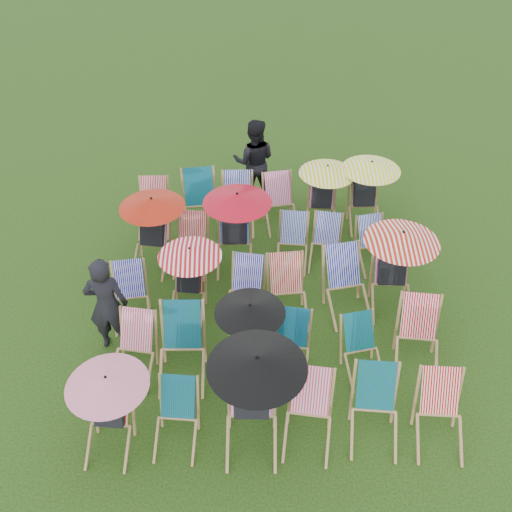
{
  "coord_description": "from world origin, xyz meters",
  "views": [
    {
      "loc": [
        -0.39,
        -6.4,
        6.57
      ],
      "look_at": [
        -0.14,
        0.35,
        0.9
      ],
      "focal_mm": 40.0,
      "sensor_mm": 36.0,
      "label": 1
    }
  ],
  "objects_px": {
    "deckchair_0": "(108,412)",
    "person_left": "(107,305)",
    "deckchair_5": "(441,416)",
    "deckchair_29": "(366,193)",
    "person_rear": "(254,161)"
  },
  "relations": [
    {
      "from": "deckchair_5",
      "to": "deckchair_29",
      "type": "distance_m",
      "value": 4.69
    },
    {
      "from": "deckchair_5",
      "to": "deckchair_0",
      "type": "bearing_deg",
      "value": -175.85
    },
    {
      "from": "deckchair_0",
      "to": "deckchair_5",
      "type": "xyz_separation_m",
      "value": [
        4.14,
        -0.09,
        -0.17
      ]
    },
    {
      "from": "person_left",
      "to": "deckchair_0",
      "type": "bearing_deg",
      "value": 98.0
    },
    {
      "from": "deckchair_5",
      "to": "deckchair_29",
      "type": "xyz_separation_m",
      "value": [
        -0.1,
        4.69,
        0.22
      ]
    },
    {
      "from": "person_left",
      "to": "person_rear",
      "type": "bearing_deg",
      "value": -120.59
    },
    {
      "from": "deckchair_5",
      "to": "person_left",
      "type": "distance_m",
      "value": 4.73
    },
    {
      "from": "deckchair_29",
      "to": "person_left",
      "type": "distance_m",
      "value": 5.19
    },
    {
      "from": "deckchair_0",
      "to": "deckchair_5",
      "type": "bearing_deg",
      "value": 5.9
    },
    {
      "from": "deckchair_0",
      "to": "person_rear",
      "type": "relative_size",
      "value": 0.69
    },
    {
      "from": "person_left",
      "to": "person_rear",
      "type": "xyz_separation_m",
      "value": [
        2.23,
        3.82,
        0.04
      ]
    },
    {
      "from": "deckchair_29",
      "to": "person_left",
      "type": "height_order",
      "value": "person_left"
    },
    {
      "from": "deckchair_5",
      "to": "person_left",
      "type": "bearing_deg",
      "value": 163.57
    },
    {
      "from": "deckchair_5",
      "to": "person_rear",
      "type": "height_order",
      "value": "person_rear"
    },
    {
      "from": "deckchair_0",
      "to": "person_left",
      "type": "distance_m",
      "value": 1.69
    }
  ]
}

